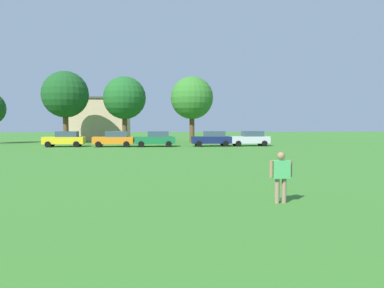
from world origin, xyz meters
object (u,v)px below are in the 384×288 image
parked_car_orange_1 (114,139)px  parked_car_navy_3 (212,139)px  adult_bystander (281,173)px  parked_car_green_2 (156,139)px  tree_right (124,98)px  parked_car_silver_4 (250,138)px  parked_car_yellow_0 (65,139)px  tree_left (65,95)px  tree_far_right (192,98)px

parked_car_orange_1 → parked_car_navy_3: size_ratio=1.00×
adult_bystander → parked_car_navy_3: parked_car_navy_3 is taller
parked_car_green_2 → tree_right: 10.59m
adult_bystander → parked_car_silver_4: (6.84, 30.81, -0.13)m
parked_car_yellow_0 → tree_right: tree_right is taller
parked_car_green_2 → tree_left: size_ratio=0.48×
parked_car_silver_4 → tree_far_right: 10.81m
parked_car_yellow_0 → tree_left: 8.95m
tree_left → tree_right: bearing=5.6°
adult_bystander → parked_car_yellow_0: 34.19m
parked_car_yellow_0 → parked_car_green_2: (9.78, -0.69, 0.00)m
parked_car_orange_1 → tree_right: 9.72m
parked_car_orange_1 → tree_left: (-6.65, 7.65, 5.25)m
tree_left → parked_car_orange_1: bearing=-49.0°
parked_car_silver_4 → tree_left: tree_left is taller
parked_car_orange_1 → parked_car_navy_3: same height
parked_car_silver_4 → tree_far_right: tree_far_right is taller
parked_car_orange_1 → tree_right: size_ratio=0.50×
parked_car_green_2 → tree_right: size_ratio=0.50×
parked_car_orange_1 → parked_car_navy_3: bearing=179.7°
parked_car_silver_4 → tree_far_right: (-5.76, 7.71, 4.93)m
parked_car_yellow_0 → parked_car_silver_4: bearing=178.3°
parked_car_silver_4 → tree_far_right: bearing=-53.3°
parked_car_yellow_0 → parked_car_green_2: 9.81m
parked_car_yellow_0 → parked_car_navy_3: same height
adult_bystander → parked_car_silver_4: size_ratio=0.39×
parked_car_orange_1 → parked_car_silver_4: 15.02m
parked_car_orange_1 → tree_left: size_ratio=0.48×
tree_far_right → adult_bystander: bearing=-91.6°
parked_car_orange_1 → tree_left: tree_left is taller
parked_car_navy_3 → parked_car_orange_1: bearing=-0.3°
parked_car_navy_3 → tree_left: (-17.34, 7.70, 5.25)m
parked_car_yellow_0 → parked_car_green_2: size_ratio=1.00×
parked_car_orange_1 → tree_far_right: 12.96m
adult_bystander → tree_right: 40.27m
adult_bystander → tree_far_right: (1.08, 38.52, 4.79)m
parked_car_orange_1 → parked_car_green_2: (4.50, -0.17, 0.00)m
parked_car_green_2 → tree_far_right: 10.37m
parked_car_yellow_0 → parked_car_navy_3: (15.98, -0.57, 0.00)m
parked_car_yellow_0 → tree_far_right: size_ratio=0.50×
parked_car_yellow_0 → parked_car_orange_1: 5.31m
parked_car_orange_1 → tree_left: bearing=-49.0°
parked_car_yellow_0 → parked_car_green_2: bearing=176.0°
parked_car_yellow_0 → tree_far_right: (14.54, 7.10, 4.93)m
tree_right → parked_car_orange_1: bearing=-94.2°
tree_left → tree_far_right: tree_left is taller
adult_bystander → tree_right: (-7.57, 39.27, 4.78)m
tree_far_right → parked_car_green_2: bearing=-121.4°
tree_left → tree_right: 7.30m
parked_car_silver_4 → parked_car_navy_3: bearing=-0.5°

